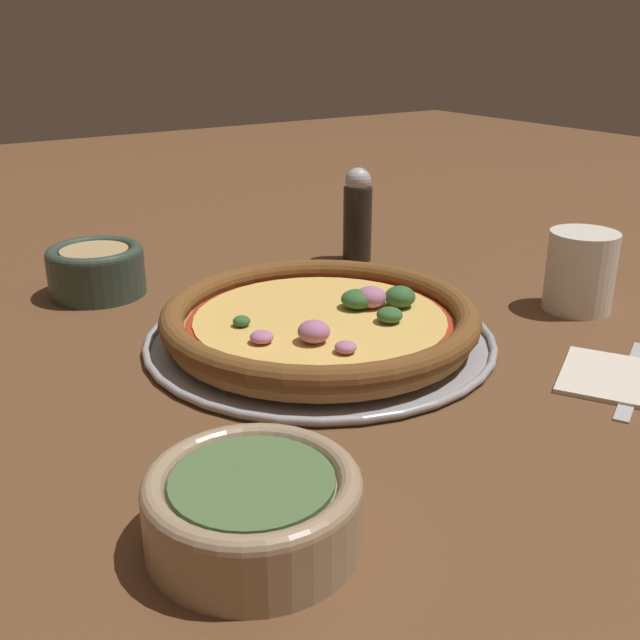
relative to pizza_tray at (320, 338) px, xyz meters
The scene contains 9 objects.
ground_plane 0.00m from the pizza_tray, ahead, with size 3.00×3.00×0.00m, color brown.
pizza_tray is the anchor object (origin of this frame).
pizza 0.02m from the pizza_tray, 52.92° to the left, with size 0.30×0.30×0.04m.
bowl_near 0.29m from the pizza_tray, 152.78° to the right, with size 0.11×0.11×0.06m.
bowl_far 0.30m from the pizza_tray, 41.33° to the right, with size 0.13×0.13×0.05m.
drinking_cup 0.29m from the pizza_tray, 74.37° to the left, with size 0.07×0.07×0.08m.
napkin 0.28m from the pizza_tray, 37.91° to the left, with size 0.15×0.15×0.01m.
fork 0.29m from the pizza_tray, 41.44° to the left, with size 0.09×0.16×0.00m.
pepper_shaker 0.28m from the pizza_tray, 136.14° to the left, with size 0.04×0.04×0.12m.
Camera 1 is at (0.55, -0.37, 0.28)m, focal length 42.00 mm.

